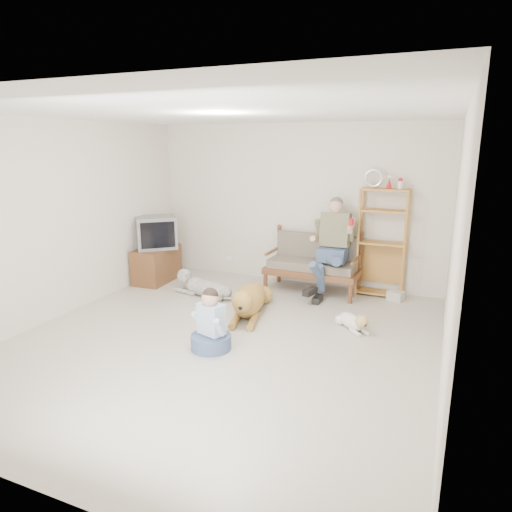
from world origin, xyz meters
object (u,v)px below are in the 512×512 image
at_px(etagere, 382,242).
at_px(golden_retriever, 249,300).
at_px(tv_stand, 156,264).
at_px(loveseat, 314,262).

relative_size(etagere, golden_retriever, 1.24).
distance_m(etagere, tv_stand, 3.85).
bearing_deg(loveseat, etagere, 11.50).
xyz_separation_m(loveseat, golden_retriever, (-0.54, -1.39, -0.28)).
height_order(loveseat, golden_retriever, loveseat).
distance_m(etagere, golden_retriever, 2.33).
xyz_separation_m(loveseat, etagere, (1.04, 0.19, 0.39)).
bearing_deg(loveseat, tv_stand, -167.31).
bearing_deg(golden_retriever, etagere, 31.59).
height_order(loveseat, etagere, etagere).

